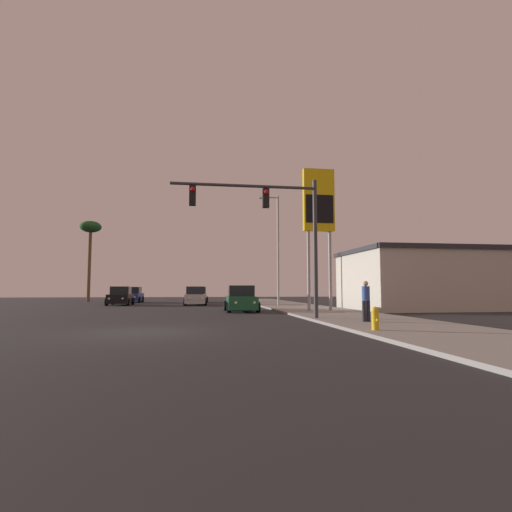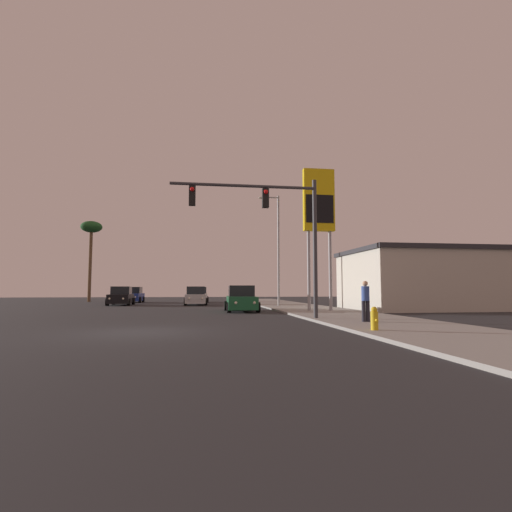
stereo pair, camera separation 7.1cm
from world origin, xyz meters
name	(u,v)px [view 2 (the right image)]	position (x,y,z in m)	size (l,w,h in m)	color
ground_plane	(140,332)	(0.00, 0.00, 0.00)	(120.00, 120.00, 0.00)	#28282B
sidewalk_right	(321,312)	(9.50, 10.00, 0.06)	(5.00, 60.00, 0.12)	gray
building_gas_station	(422,279)	(18.00, 12.88, 2.16)	(10.30, 8.30, 4.30)	beige
car_white	(199,295)	(2.05, 30.57, 0.76)	(2.04, 4.32, 1.68)	silver
car_blue	(133,295)	(-4.99, 30.69, 0.76)	(2.04, 4.33, 1.68)	navy
car_green	(241,300)	(4.74, 11.92, 0.76)	(2.04, 4.34, 1.68)	#195933
car_black	(121,297)	(-4.96, 23.66, 0.76)	(2.04, 4.34, 1.68)	black
car_silver	(196,297)	(1.75, 23.15, 0.76)	(2.04, 4.33, 1.68)	#B7B7BC
traffic_light_mast	(275,219)	(5.43, 3.97, 4.70)	(6.84, 0.36, 6.50)	#38383D
street_lamp	(277,244)	(8.28, 17.74, 5.12)	(1.74, 0.24, 9.00)	#99999E
gas_station_sign	(319,208)	(9.51, 10.19, 6.62)	(2.00, 0.42, 9.00)	#99999E
fire_hydrant	(374,319)	(7.64, -1.62, 0.49)	(0.24, 0.34, 0.76)	gold
pedestrian_on_sidewalk	(365,299)	(8.77, 1.63, 1.03)	(0.34, 0.32, 1.67)	#23232D
palm_tree_far	(91,232)	(-10.38, 34.00, 8.09)	(2.40, 2.40, 9.30)	brown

